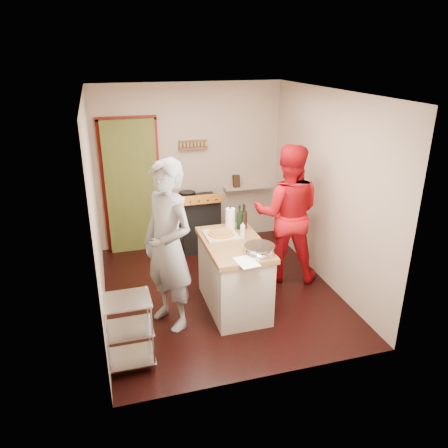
% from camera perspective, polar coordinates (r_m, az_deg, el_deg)
% --- Properties ---
extents(floor, '(3.50, 3.50, 0.00)m').
position_cam_1_polar(floor, '(6.01, -0.59, -8.64)').
color(floor, black).
rests_on(floor, ground).
extents(back_wall, '(3.00, 0.44, 2.60)m').
position_cam_1_polar(back_wall, '(7.08, -9.56, 5.84)').
color(back_wall, tan).
rests_on(back_wall, ground).
extents(left_wall, '(0.04, 3.50, 2.60)m').
position_cam_1_polar(left_wall, '(5.29, -16.50, 1.59)').
color(left_wall, tan).
rests_on(left_wall, ground).
extents(right_wall, '(0.04, 3.50, 2.60)m').
position_cam_1_polar(right_wall, '(6.02, 13.29, 4.36)').
color(right_wall, tan).
rests_on(right_wall, ground).
extents(ceiling, '(3.00, 3.50, 0.02)m').
position_cam_1_polar(ceiling, '(5.19, -0.71, 16.98)').
color(ceiling, white).
rests_on(ceiling, back_wall).
extents(stove, '(0.60, 0.63, 1.00)m').
position_cam_1_polar(stove, '(7.07, -3.31, 0.25)').
color(stove, black).
rests_on(stove, ground).
extents(wire_shelving, '(0.48, 0.40, 0.80)m').
position_cam_1_polar(wire_shelving, '(4.61, -12.36, -13.30)').
color(wire_shelving, silver).
rests_on(wire_shelving, ground).
extents(island, '(0.70, 1.30, 1.21)m').
position_cam_1_polar(island, '(5.44, 1.34, -6.41)').
color(island, '#BAAE9E').
rests_on(island, ground).
extents(person_stripe, '(0.78, 0.87, 2.00)m').
position_cam_1_polar(person_stripe, '(4.93, -7.31, -2.94)').
color(person_stripe, '#A7A7AC').
rests_on(person_stripe, ground).
extents(person_red, '(1.14, 1.02, 1.92)m').
position_cam_1_polar(person_red, '(6.03, 8.23, 1.34)').
color(person_red, '#AA0B12').
rests_on(person_red, ground).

